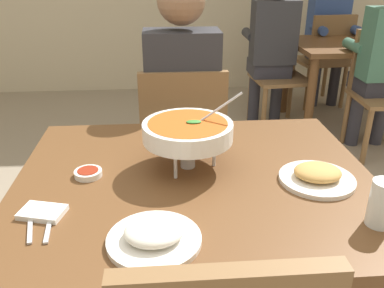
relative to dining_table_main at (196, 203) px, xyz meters
The scene contains 17 objects.
dining_table_main is the anchor object (origin of this frame).
chair_diner_main 0.78m from the dining_table_main, 90.00° to the left, with size 0.44×0.44×0.90m.
diner_main 0.81m from the dining_table_main, 90.00° to the left, with size 0.40×0.45×1.31m.
curry_bowl 0.24m from the dining_table_main, 104.67° to the left, with size 0.33×0.30×0.26m.
rice_plate 0.37m from the dining_table_main, 112.22° to the right, with size 0.24×0.24×0.06m.
appetizer_plate 0.41m from the dining_table_main, ahead, with size 0.24×0.24×0.06m.
sauce_dish 0.37m from the dining_table_main, behind, with size 0.09×0.09×0.02m.
napkin_folded 0.49m from the dining_table_main, 157.94° to the right, with size 0.12×0.08×0.02m, color white.
fork_utensil 0.53m from the dining_table_main, 153.64° to the right, with size 0.01×0.17×0.01m, color silver.
spoon_utensil 0.49m from the dining_table_main, 150.95° to the right, with size 0.01×0.17×0.01m, color silver.
drink_glass 0.58m from the dining_table_main, 32.40° to the right, with size 0.07×0.07×0.13m.
dining_table_far 2.66m from the dining_table_main, 55.18° to the left, with size 1.00×0.80×0.72m.
chair_bg_left 2.42m from the dining_table_main, 68.16° to the left, with size 0.48×0.48×0.90m.
chair_bg_middle 2.27m from the dining_table_main, 47.10° to the left, with size 0.45×0.45×0.90m.
chair_bg_right 3.06m from the dining_table_main, 60.82° to the left, with size 0.48×0.48×0.90m.
patron_bg_left 2.36m from the dining_table_main, 69.39° to the left, with size 0.40×0.45×1.31m.
patron_bg_right 3.16m from the dining_table_main, 61.05° to the left, with size 0.40×0.45×1.31m.
Camera 1 is at (-0.10, -1.16, 1.38)m, focal length 38.24 mm.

